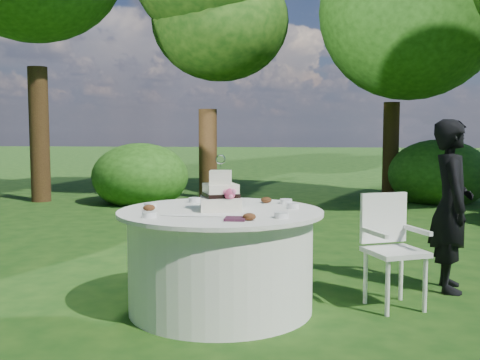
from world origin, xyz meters
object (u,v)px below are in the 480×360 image
object	(u,v)px
chair	(390,240)
napkins	(235,219)
cake	(221,195)
table	(221,259)
guest	(451,206)

from	to	relation	value
chair	napkins	bearing A→B (deg)	-148.22
cake	chair	bearing A→B (deg)	10.62
napkins	cake	world-z (taller)	cake
table	chair	world-z (taller)	chair
napkins	guest	xyz separation A→B (m)	(1.72, 1.19, -0.05)
table	cake	distance (m)	0.50
guest	cake	distance (m)	2.02
cake	table	bearing A→B (deg)	126.40
table	cake	bearing A→B (deg)	-53.60
cake	napkins	bearing A→B (deg)	-70.52
napkins	table	world-z (taller)	napkins
guest	cake	world-z (taller)	guest
napkins	chair	world-z (taller)	chair
guest	chair	size ratio (longest dim) A/B	1.67
cake	chair	size ratio (longest dim) A/B	0.48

